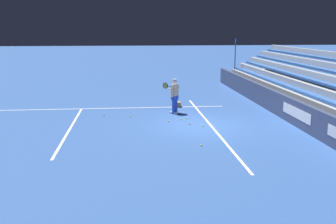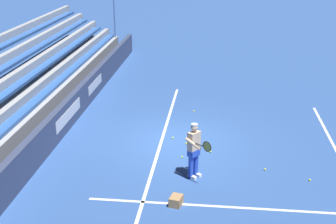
{
  "view_description": "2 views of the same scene",
  "coord_description": "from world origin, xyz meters",
  "px_view_note": "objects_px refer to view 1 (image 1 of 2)",
  "views": [
    {
      "loc": [
        -16.33,
        2.96,
        4.13
      ],
      "look_at": [
        0.07,
        1.35,
        0.6
      ],
      "focal_mm": 42.0,
      "sensor_mm": 36.0,
      "label": 1
    },
    {
      "loc": [
        15.06,
        1.43,
        6.8
      ],
      "look_at": [
        0.54,
        -0.21,
        1.31
      ],
      "focal_mm": 50.0,
      "sensor_mm": 36.0,
      "label": 2
    }
  ],
  "objects_px": {
    "tennis_ball_far_left": "(181,119)",
    "tennis_ball_stray_back": "(104,115)",
    "tennis_ball_far_right": "(130,117)",
    "ball_box_cardboard": "(178,104)",
    "tennis_ball_midcourt": "(169,121)",
    "tennis_ball_on_baseline": "(203,126)",
    "tennis_player": "(174,96)",
    "tennis_ball_toward_net": "(190,124)",
    "tennis_ball_near_player": "(201,145)",
    "tennis_ball_by_box": "(187,118)"
  },
  "relations": [
    {
      "from": "tennis_ball_far_left",
      "to": "tennis_ball_stray_back",
      "type": "distance_m",
      "value": 3.81
    },
    {
      "from": "tennis_ball_far_right",
      "to": "tennis_ball_far_left",
      "type": "distance_m",
      "value": 2.45
    },
    {
      "from": "ball_box_cardboard",
      "to": "tennis_ball_midcourt",
      "type": "height_order",
      "value": "ball_box_cardboard"
    },
    {
      "from": "tennis_ball_midcourt",
      "to": "tennis_ball_stray_back",
      "type": "bearing_deg",
      "value": 61.5
    },
    {
      "from": "tennis_ball_midcourt",
      "to": "tennis_ball_far_left",
      "type": "bearing_deg",
      "value": -61.09
    },
    {
      "from": "tennis_ball_midcourt",
      "to": "tennis_ball_far_left",
      "type": "xyz_separation_m",
      "value": [
        0.34,
        -0.62,
        0.0
      ]
    },
    {
      "from": "tennis_ball_on_baseline",
      "to": "tennis_ball_stray_back",
      "type": "distance_m",
      "value": 5.08
    },
    {
      "from": "tennis_player",
      "to": "tennis_ball_far_left",
      "type": "xyz_separation_m",
      "value": [
        -1.4,
        -0.15,
        -0.86
      ]
    },
    {
      "from": "tennis_ball_midcourt",
      "to": "tennis_ball_toward_net",
      "type": "bearing_deg",
      "value": -124.32
    },
    {
      "from": "tennis_ball_stray_back",
      "to": "tennis_player",
      "type": "bearing_deg",
      "value": -87.89
    },
    {
      "from": "tennis_ball_midcourt",
      "to": "tennis_ball_stray_back",
      "type": "distance_m",
      "value": 3.39
    },
    {
      "from": "tennis_ball_midcourt",
      "to": "tennis_ball_stray_back",
      "type": "height_order",
      "value": "same"
    },
    {
      "from": "tennis_ball_on_baseline",
      "to": "tennis_ball_midcourt",
      "type": "relative_size",
      "value": 1.0
    },
    {
      "from": "tennis_ball_stray_back",
      "to": "tennis_ball_near_player",
      "type": "bearing_deg",
      "value": -145.27
    },
    {
      "from": "tennis_ball_midcourt",
      "to": "tennis_ball_near_player",
      "type": "xyz_separation_m",
      "value": [
        -3.83,
        -0.79,
        0.0
      ]
    },
    {
      "from": "tennis_ball_midcourt",
      "to": "tennis_ball_near_player",
      "type": "bearing_deg",
      "value": -168.28
    },
    {
      "from": "tennis_ball_on_baseline",
      "to": "tennis_ball_by_box",
      "type": "relative_size",
      "value": 1.0
    },
    {
      "from": "tennis_ball_on_baseline",
      "to": "tennis_ball_toward_net",
      "type": "height_order",
      "value": "same"
    },
    {
      "from": "tennis_ball_toward_net",
      "to": "tennis_ball_near_player",
      "type": "distance_m",
      "value": 3.23
    },
    {
      "from": "tennis_ball_midcourt",
      "to": "tennis_ball_by_box",
      "type": "xyz_separation_m",
      "value": [
        0.51,
        -0.92,
        0.0
      ]
    },
    {
      "from": "tennis_ball_by_box",
      "to": "tennis_ball_near_player",
      "type": "xyz_separation_m",
      "value": [
        -4.34,
        0.13,
        0.0
      ]
    },
    {
      "from": "tennis_ball_on_baseline",
      "to": "tennis_ball_midcourt",
      "type": "xyz_separation_m",
      "value": [
        1.0,
        1.38,
        0.0
      ]
    },
    {
      "from": "ball_box_cardboard",
      "to": "tennis_ball_on_baseline",
      "type": "height_order",
      "value": "ball_box_cardboard"
    },
    {
      "from": "tennis_ball_midcourt",
      "to": "tennis_ball_by_box",
      "type": "relative_size",
      "value": 1.0
    },
    {
      "from": "tennis_ball_toward_net",
      "to": "tennis_ball_far_right",
      "type": "bearing_deg",
      "value": 56.96
    },
    {
      "from": "tennis_ball_toward_net",
      "to": "tennis_ball_stray_back",
      "type": "distance_m",
      "value": 4.44
    },
    {
      "from": "ball_box_cardboard",
      "to": "tennis_player",
      "type": "bearing_deg",
      "value": 167.06
    },
    {
      "from": "tennis_ball_midcourt",
      "to": "tennis_ball_near_player",
      "type": "distance_m",
      "value": 3.91
    },
    {
      "from": "ball_box_cardboard",
      "to": "tennis_ball_by_box",
      "type": "bearing_deg",
      "value": -178.34
    },
    {
      "from": "tennis_player",
      "to": "tennis_ball_far_right",
      "type": "xyz_separation_m",
      "value": [
        -0.66,
        2.18,
        -0.86
      ]
    },
    {
      "from": "ball_box_cardboard",
      "to": "tennis_ball_far_left",
      "type": "xyz_separation_m",
      "value": [
        -3.04,
        0.22,
        -0.1
      ]
    },
    {
      "from": "tennis_ball_toward_net",
      "to": "tennis_ball_midcourt",
      "type": "relative_size",
      "value": 1.0
    },
    {
      "from": "tennis_ball_near_player",
      "to": "tennis_ball_on_baseline",
      "type": "bearing_deg",
      "value": -11.7
    },
    {
      "from": "tennis_ball_far_right",
      "to": "tennis_ball_on_baseline",
      "type": "bearing_deg",
      "value": -124.06
    },
    {
      "from": "tennis_ball_midcourt",
      "to": "tennis_ball_near_player",
      "type": "relative_size",
      "value": 1.0
    },
    {
      "from": "tennis_ball_on_baseline",
      "to": "tennis_ball_near_player",
      "type": "bearing_deg",
      "value": 168.3
    },
    {
      "from": "tennis_ball_on_baseline",
      "to": "tennis_ball_near_player",
      "type": "xyz_separation_m",
      "value": [
        -2.82,
        0.58,
        0.0
      ]
    },
    {
      "from": "tennis_ball_far_right",
      "to": "tennis_ball_stray_back",
      "type": "bearing_deg",
      "value": 67.23
    },
    {
      "from": "tennis_ball_on_baseline",
      "to": "tennis_ball_far_left",
      "type": "distance_m",
      "value": 1.55
    },
    {
      "from": "tennis_ball_on_baseline",
      "to": "tennis_ball_by_box",
      "type": "xyz_separation_m",
      "value": [
        1.51,
        0.46,
        0.0
      ]
    },
    {
      "from": "ball_box_cardboard",
      "to": "tennis_ball_on_baseline",
      "type": "relative_size",
      "value": 6.06
    },
    {
      "from": "tennis_ball_far_right",
      "to": "tennis_ball_near_player",
      "type": "relative_size",
      "value": 1.0
    },
    {
      "from": "ball_box_cardboard",
      "to": "tennis_ball_by_box",
      "type": "distance_m",
      "value": 2.88
    },
    {
      "from": "tennis_player",
      "to": "ball_box_cardboard",
      "type": "distance_m",
      "value": 1.85
    },
    {
      "from": "tennis_ball_by_box",
      "to": "tennis_ball_near_player",
      "type": "height_order",
      "value": "same"
    },
    {
      "from": "tennis_player",
      "to": "tennis_ball_stray_back",
      "type": "bearing_deg",
      "value": 92.11
    },
    {
      "from": "tennis_ball_on_baseline",
      "to": "tennis_ball_toward_net",
      "type": "distance_m",
      "value": 0.65
    },
    {
      "from": "tennis_player",
      "to": "tennis_ball_on_baseline",
      "type": "distance_m",
      "value": 3.02
    },
    {
      "from": "tennis_ball_midcourt",
      "to": "tennis_ball_far_right",
      "type": "distance_m",
      "value": 2.03
    },
    {
      "from": "tennis_ball_on_baseline",
      "to": "tennis_ball_far_right",
      "type": "relative_size",
      "value": 1.0
    }
  ]
}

